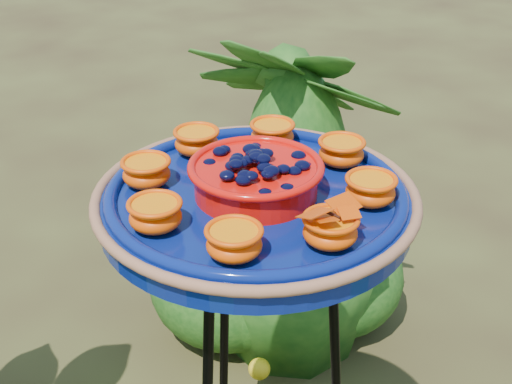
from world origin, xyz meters
The scene contains 2 objects.
feeder_dish centered at (0.14, 0.13, 0.85)m, with size 0.45×0.45×0.10m.
shrub_back_right centered at (0.59, 0.69, 0.44)m, with size 0.49×0.49×0.88m, color #164713.
Camera 1 is at (-0.27, -0.58, 1.31)m, focal length 50.00 mm.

